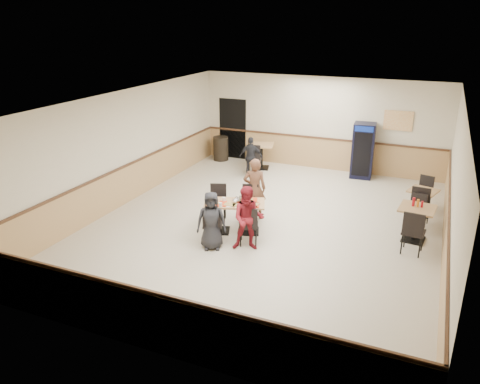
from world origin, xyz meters
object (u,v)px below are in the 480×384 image
at_px(diner_woman_right, 248,219).
at_px(side_table_near, 416,219).
at_px(pepsi_cooler, 363,151).
at_px(trash_bin, 221,148).
at_px(main_table, 235,212).
at_px(back_table, 261,152).
at_px(side_table_far, 422,199).
at_px(diner_woman_left, 211,221).
at_px(lone_diner, 251,157).
at_px(diner_man_opposite, 255,189).

xyz_separation_m(diner_woman_right, side_table_near, (3.28, 1.85, -0.18)).
bearing_deg(pepsi_cooler, trash_bin, 176.01).
xyz_separation_m(main_table, side_table_near, (3.90, 1.18, 0.04)).
xyz_separation_m(back_table, trash_bin, (-1.66, 0.35, -0.13)).
bearing_deg(back_table, side_table_far, -22.72).
distance_m(main_table, diner_woman_left, 0.96).
bearing_deg(lone_diner, side_table_far, 152.62).
bearing_deg(side_table_near, diner_man_opposite, -176.34).
xyz_separation_m(diner_woman_left, trash_bin, (-2.70, 6.15, -0.23)).
bearing_deg(pepsi_cooler, diner_woman_right, -107.96).
distance_m(side_table_near, back_table, 6.26).
height_order(lone_diner, side_table_far, lone_diner).
height_order(diner_woman_left, pepsi_cooler, pepsi_cooler).
height_order(side_table_far, back_table, back_table).
bearing_deg(trash_bin, side_table_near, -30.91).
height_order(main_table, diner_man_opposite, diner_man_opposite).
xyz_separation_m(diner_woman_left, pepsi_cooler, (2.16, 6.20, 0.21)).
bearing_deg(diner_man_opposite, side_table_far, -176.52).
xyz_separation_m(diner_woman_right, back_table, (-1.79, 5.53, -0.17)).
bearing_deg(diner_woman_left, main_table, 56.92).
height_order(side_table_near, back_table, back_table).
height_order(side_table_near, trash_bin, trash_bin).
bearing_deg(back_table, trash_bin, 168.06).
distance_m(diner_man_opposite, trash_bin, 5.20).
relative_size(lone_diner, side_table_near, 1.56).
xyz_separation_m(side_table_near, back_table, (-5.07, 3.68, 0.01)).
distance_m(diner_woman_right, back_table, 5.81).
relative_size(side_table_near, back_table, 0.88).
bearing_deg(side_table_far, side_table_near, -91.94).
distance_m(diner_woman_left, lone_diner, 4.98).
bearing_deg(diner_woman_left, pepsi_cooler, 45.27).
bearing_deg(diner_woman_right, main_table, 112.99).
bearing_deg(main_table, pepsi_cooler, 48.50).
bearing_deg(main_table, diner_woman_right, -67.62).
height_order(diner_man_opposite, lone_diner, diner_man_opposite).
relative_size(diner_woman_right, side_table_far, 1.78).
distance_m(diner_woman_left, pepsi_cooler, 6.57).
bearing_deg(diner_woman_right, back_table, 88.19).
distance_m(main_table, diner_woman_right, 0.94).
xyz_separation_m(main_table, lone_diner, (-1.17, 3.93, 0.14)).
relative_size(diner_woman_left, trash_bin, 1.56).
distance_m(main_table, lone_diner, 4.10).
xyz_separation_m(diner_man_opposite, side_table_far, (3.83, 1.77, -0.31)).
height_order(main_table, trash_bin, trash_bin).
height_order(lone_diner, back_table, lone_diner).
bearing_deg(pepsi_cooler, side_table_far, -57.43).
relative_size(diner_woman_right, lone_diner, 1.12).
bearing_deg(diner_man_opposite, trash_bin, -76.73).
bearing_deg(pepsi_cooler, main_table, -115.67).
relative_size(main_table, side_table_far, 1.91).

